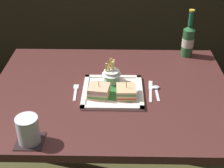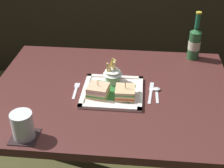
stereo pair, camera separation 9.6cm
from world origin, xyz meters
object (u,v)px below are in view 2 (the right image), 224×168
object	(u,v)px
fries_cup	(113,74)
knife	(151,92)
square_plate	(112,92)
fork	(76,90)
sandwich_half_left	(98,91)
dining_table	(112,113)
sandwich_half_right	(125,92)
beer_bottle	(195,42)
water_glass	(23,127)
spoon	(157,91)

from	to	relation	value
fries_cup	knife	distance (m)	0.19
square_plate	fork	distance (m)	0.17
sandwich_half_left	fork	world-z (taller)	sandwich_half_left
dining_table	sandwich_half_right	xyz separation A→B (m)	(0.06, -0.06, 0.16)
knife	dining_table	bearing A→B (deg)	-179.85
beer_bottle	water_glass	distance (m)	0.99
sandwich_half_left	fork	size ratio (longest dim) A/B	0.73
square_plate	sandwich_half_right	size ratio (longest dim) A/B	2.99
dining_table	fork	size ratio (longest dim) A/B	8.25
sandwich_half_right	water_glass	bearing A→B (deg)	-140.91
sandwich_half_right	spoon	world-z (taller)	sandwich_half_right
spoon	fries_cup	bearing A→B (deg)	166.00
fork	sandwich_half_right	bearing A→B (deg)	-12.00
sandwich_half_right	water_glass	xyz separation A→B (m)	(-0.35, -0.29, 0.02)
square_plate	beer_bottle	size ratio (longest dim) A/B	1.04
square_plate	water_glass	distance (m)	0.44
dining_table	fork	distance (m)	0.21
water_glass	knife	bearing A→B (deg)	37.01
square_plate	knife	bearing A→B (deg)	8.56
fork	water_glass	bearing A→B (deg)	-110.72
square_plate	fries_cup	xyz separation A→B (m)	(-0.01, 0.08, 0.05)
water_glass	spoon	xyz separation A→B (m)	(0.49, 0.35, -0.04)
sandwich_half_left	sandwich_half_right	bearing A→B (deg)	0.00
dining_table	water_glass	size ratio (longest dim) A/B	10.56
spoon	dining_table	bearing A→B (deg)	-179.01
beer_bottle	knife	world-z (taller)	beer_bottle
sandwich_half_right	sandwich_half_left	bearing A→B (deg)	-180.00
fries_cup	sandwich_half_left	bearing A→B (deg)	-114.08
dining_table	square_plate	xyz separation A→B (m)	(0.01, -0.03, 0.14)
fries_cup	fork	distance (m)	0.18
fries_cup	water_glass	distance (m)	0.50
sandwich_half_left	sandwich_half_right	world-z (taller)	sandwich_half_right
sandwich_half_left	fries_cup	world-z (taller)	fries_cup
square_plate	knife	distance (m)	0.17
knife	fork	bearing A→B (deg)	-177.30
knife	square_plate	bearing A→B (deg)	-171.44
fries_cup	beer_bottle	world-z (taller)	beer_bottle
spoon	water_glass	bearing A→B (deg)	-144.23
spoon	knife	bearing A→B (deg)	-173.22
sandwich_half_right	square_plate	bearing A→B (deg)	146.84
fork	knife	size ratio (longest dim) A/B	0.75
sandwich_half_left	knife	xyz separation A→B (m)	(0.23, 0.06, -0.03)
fries_cup	dining_table	bearing A→B (deg)	-90.37
spoon	sandwich_half_right	bearing A→B (deg)	-154.08
fork	square_plate	bearing A→B (deg)	-3.34
square_plate	sandwich_half_left	xyz separation A→B (m)	(-0.06, -0.04, 0.03)
spoon	beer_bottle	bearing A→B (deg)	60.78
square_plate	fork	size ratio (longest dim) A/B	2.01
beer_bottle	fork	size ratio (longest dim) A/B	1.93
dining_table	beer_bottle	bearing A→B (deg)	41.62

